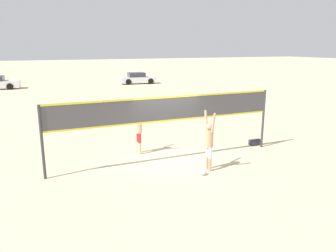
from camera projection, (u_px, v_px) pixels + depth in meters
The scene contains 7 objects.
ground_plane at pixel (168, 161), 12.40m from camera, with size 200.00×200.00×0.00m, color beige.
volleyball_net at pixel (168, 113), 11.97m from camera, with size 8.86×0.09×2.45m.
player_spiker at pixel (209, 140), 11.20m from camera, with size 0.28×0.70×2.09m.
player_blocker at pixel (139, 127), 12.97m from camera, with size 0.28×0.70×2.13m.
volleyball at pixel (203, 172), 10.98m from camera, with size 0.22×0.22×0.22m.
gear_bag at pixel (255, 142), 14.35m from camera, with size 0.53×0.30×0.23m.
parked_car_mid at pixel (138, 79), 37.93m from camera, with size 4.35×2.32×1.28m.
Camera 1 is at (-4.67, -10.77, 4.21)m, focal length 35.00 mm.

